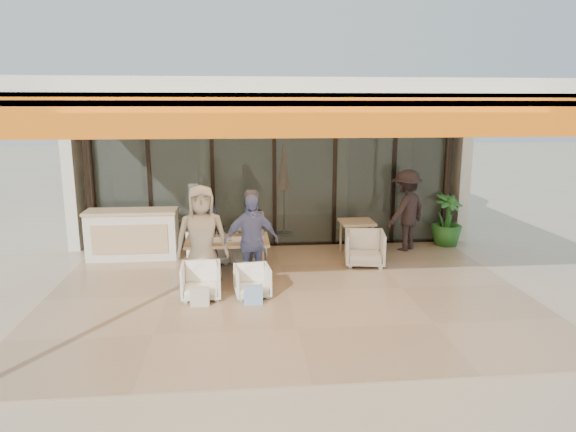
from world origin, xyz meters
The scene contains 21 objects.
ground centered at (0.00, 0.00, 0.00)m, with size 70.00×70.00×0.00m, color #C6B293.
terrace_floor centered at (0.00, 0.00, 0.01)m, with size 8.00×6.00×0.01m, color tan.
terrace_structure centered at (0.00, -0.26, 3.25)m, with size 8.00×6.00×3.40m.
glass_storefront centered at (0.00, 3.00, 1.60)m, with size 8.08×0.10×3.20m.
interior_block centered at (0.01, 5.31, 2.23)m, with size 9.05×3.62×3.52m.
host_counter centered at (-2.98, 2.30, 0.53)m, with size 1.85×0.65×1.04m.
dining_table centered at (-1.02, 0.86, 0.69)m, with size 1.50×0.90×0.93m.
chair_far_left centered at (-1.43, 1.80, 0.36)m, with size 0.70×0.65×0.72m, color white.
chair_far_right centered at (-0.59, 1.80, 0.33)m, with size 0.64×0.60×0.66m, color white.
chair_near_left centered at (-1.43, -0.10, 0.33)m, with size 0.64×0.60×0.66m, color white.
chair_near_right centered at (-0.59, -0.10, 0.29)m, with size 0.57×0.53×0.59m, color white.
diner_navy centered at (-1.43, 1.30, 0.82)m, with size 0.60×0.39×1.65m, color #191F38.
diner_grey centered at (-0.59, 1.30, 0.79)m, with size 0.77×0.60×1.59m, color slate.
diner_cream centered at (-1.43, 0.40, 0.91)m, with size 0.89×0.58×1.82m, color beige.
diner_periwinkle centered at (-0.59, 0.40, 0.82)m, with size 0.96×0.40×1.65m, color #7682C4.
tote_bag_cream centered at (-1.43, -0.50, 0.17)m, with size 0.30×0.10×0.34m, color silver.
tote_bag_blue centered at (-0.59, -0.50, 0.17)m, with size 0.30×0.10×0.34m, color #99BFD8.
side_table centered at (1.68, 2.15, 0.64)m, with size 0.70×0.70×0.74m.
side_chair centered at (1.68, 1.40, 0.39)m, with size 0.76×0.71×0.78m, color white.
standing_woman centered at (2.82, 2.39, 0.89)m, with size 1.15×0.66×1.79m, color black.
potted_palm centered at (3.88, 2.68, 0.61)m, with size 0.68×0.68×1.21m, color #1E5919.
Camera 1 is at (-0.78, -8.21, 3.11)m, focal length 32.00 mm.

